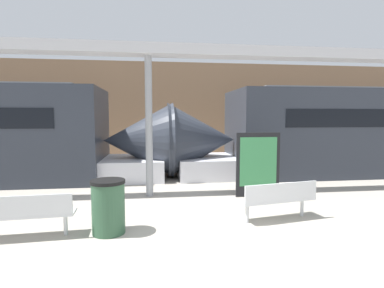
{
  "coord_description": "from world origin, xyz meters",
  "views": [
    {
      "loc": [
        -1.31,
        -4.72,
        2.11
      ],
      "look_at": [
        -0.3,
        3.25,
        1.4
      ],
      "focal_mm": 28.0,
      "sensor_mm": 36.0,
      "label": 1
    }
  ],
  "objects_px": {
    "trash_bin": "(108,207)",
    "support_column_near": "(149,127)",
    "bench_near": "(278,197)",
    "bench_far": "(22,212)",
    "poster_board": "(258,164)"
  },
  "relations": [
    {
      "from": "trash_bin",
      "to": "support_column_near",
      "type": "relative_size",
      "value": 0.26
    },
    {
      "from": "trash_bin",
      "to": "support_column_near",
      "type": "height_order",
      "value": "support_column_near"
    },
    {
      "from": "bench_far",
      "to": "support_column_near",
      "type": "relative_size",
      "value": 0.46
    },
    {
      "from": "trash_bin",
      "to": "bench_near",
      "type": "bearing_deg",
      "value": 4.36
    },
    {
      "from": "bench_near",
      "to": "poster_board",
      "type": "bearing_deg",
      "value": 72.02
    },
    {
      "from": "bench_near",
      "to": "bench_far",
      "type": "height_order",
      "value": "same"
    },
    {
      "from": "bench_far",
      "to": "poster_board",
      "type": "bearing_deg",
      "value": 20.4
    },
    {
      "from": "bench_near",
      "to": "trash_bin",
      "type": "height_order",
      "value": "trash_bin"
    },
    {
      "from": "bench_far",
      "to": "poster_board",
      "type": "distance_m",
      "value": 5.51
    },
    {
      "from": "bench_near",
      "to": "bench_far",
      "type": "distance_m",
      "value": 4.79
    },
    {
      "from": "trash_bin",
      "to": "poster_board",
      "type": "height_order",
      "value": "poster_board"
    },
    {
      "from": "trash_bin",
      "to": "bench_far",
      "type": "bearing_deg",
      "value": -175.18
    },
    {
      "from": "bench_near",
      "to": "trash_bin",
      "type": "bearing_deg",
      "value": 173.58
    },
    {
      "from": "support_column_near",
      "to": "trash_bin",
      "type": "bearing_deg",
      "value": -105.43
    },
    {
      "from": "poster_board",
      "to": "bench_near",
      "type": "bearing_deg",
      "value": -97.2
    }
  ]
}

